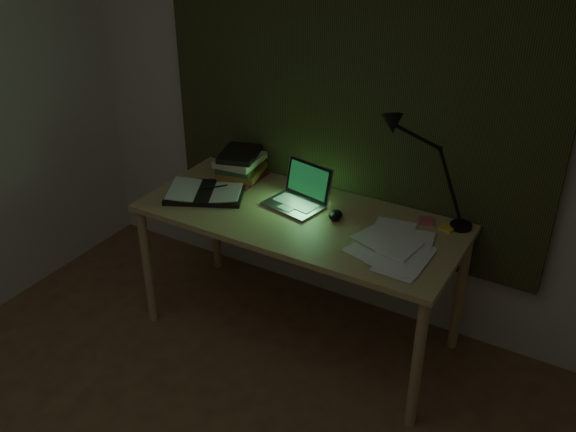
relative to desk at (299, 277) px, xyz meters
name	(u,v)px	position (x,y,z in m)	size (l,w,h in m)	color
wall_back	(352,102)	(0.06, 0.45, 0.87)	(3.50, 0.00, 2.50)	silver
curtain	(351,67)	(0.06, 0.41, 1.07)	(2.20, 0.06, 2.00)	#272D16
desk	(299,277)	(0.00, 0.00, 0.00)	(1.68, 0.73, 0.77)	tan
laptop	(294,189)	(-0.08, 0.07, 0.49)	(0.30, 0.33, 0.21)	#A2A2A6
open_textbook	(205,192)	(-0.56, -0.06, 0.40)	(0.41, 0.29, 0.04)	silver
book_stack	(241,164)	(-0.50, 0.22, 0.47)	(0.22, 0.26, 0.17)	silver
loose_papers	(393,245)	(0.53, -0.04, 0.39)	(0.32, 0.34, 0.02)	white
mouse	(336,215)	(0.17, 0.06, 0.40)	(0.06, 0.10, 0.04)	black
sticky_yellow	(447,228)	(0.70, 0.25, 0.39)	(0.07, 0.07, 0.01)	yellow
sticky_pink	(426,221)	(0.59, 0.26, 0.39)	(0.07, 0.07, 0.02)	#D4526C
desk_lamp	(469,175)	(0.76, 0.29, 0.68)	(0.39, 0.30, 0.58)	black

